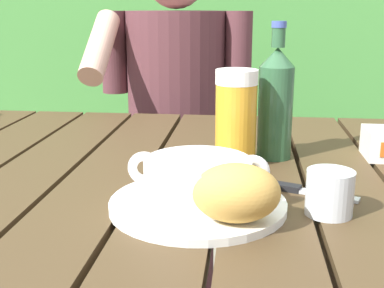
# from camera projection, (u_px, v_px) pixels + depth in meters

# --- Properties ---
(dining_table) EXTENTS (1.23, 0.92, 0.75)m
(dining_table) POSITION_uv_depth(u_px,v_px,m) (188.00, 213.00, 0.97)
(dining_table) COLOR #45341E
(dining_table) RESTS_ON ground_plane
(hedge_backdrop) EXTENTS (3.20, 0.86, 1.89)m
(hedge_backdrop) POSITION_uv_depth(u_px,v_px,m) (251.00, 20.00, 2.67)
(hedge_backdrop) COLOR #42843A
(hedge_backdrop) RESTS_ON ground_plane
(chair_near_diner) EXTENTS (0.45, 0.40, 0.95)m
(chair_near_diner) POSITION_uv_depth(u_px,v_px,m) (183.00, 163.00, 1.89)
(chair_near_diner) COLOR #3D2F21
(chair_near_diner) RESTS_ON ground_plane
(person_eating) EXTENTS (0.48, 0.47, 1.23)m
(person_eating) POSITION_uv_depth(u_px,v_px,m) (174.00, 107.00, 1.63)
(person_eating) COLOR #532D32
(person_eating) RESTS_ON ground_plane
(serving_plate) EXTENTS (0.26, 0.26, 0.01)m
(serving_plate) POSITION_uv_depth(u_px,v_px,m) (198.00, 204.00, 0.74)
(serving_plate) COLOR white
(serving_plate) RESTS_ON dining_table
(soup_bowl) EXTENTS (0.21, 0.16, 0.07)m
(soup_bowl) POSITION_uv_depth(u_px,v_px,m) (198.00, 179.00, 0.73)
(soup_bowl) COLOR white
(soup_bowl) RESTS_ON serving_plate
(bread_roll) EXTENTS (0.12, 0.10, 0.08)m
(bread_roll) POSITION_uv_depth(u_px,v_px,m) (236.00, 193.00, 0.66)
(bread_roll) COLOR gold
(bread_roll) RESTS_ON serving_plate
(beer_glass) EXTENTS (0.08, 0.08, 0.18)m
(beer_glass) POSITION_uv_depth(u_px,v_px,m) (236.00, 118.00, 0.93)
(beer_glass) COLOR gold
(beer_glass) RESTS_ON dining_table
(beer_bottle) EXTENTS (0.07, 0.07, 0.26)m
(beer_bottle) POSITION_uv_depth(u_px,v_px,m) (276.00, 102.00, 0.97)
(beer_bottle) COLOR #2D5835
(beer_bottle) RESTS_ON dining_table
(water_glass_small) EXTENTS (0.07, 0.07, 0.06)m
(water_glass_small) POSITION_uv_depth(u_px,v_px,m) (330.00, 193.00, 0.71)
(water_glass_small) COLOR silver
(water_glass_small) RESTS_ON dining_table
(table_knife) EXTENTS (0.15, 0.08, 0.01)m
(table_knife) POSITION_uv_depth(u_px,v_px,m) (299.00, 190.00, 0.81)
(table_knife) COLOR silver
(table_knife) RESTS_ON dining_table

